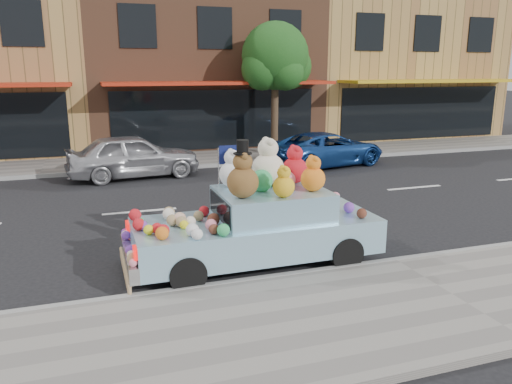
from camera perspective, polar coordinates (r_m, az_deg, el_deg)
name	(u,v)px	position (r m, az deg, el deg)	size (l,w,h in m)	color
ground	(289,199)	(13.60, 3.85, -0.76)	(120.00, 120.00, 0.00)	black
near_sidewalk	(452,297)	(8.30, 21.46, -11.15)	(60.00, 3.00, 0.12)	gray
far_sidewalk	(227,157)	(19.62, -3.38, 3.98)	(60.00, 3.00, 0.12)	gray
near_kerb	(395,262)	(9.38, 15.61, -7.70)	(60.00, 0.12, 0.13)	gray
far_kerb	(237,164)	(18.20, -2.14, 3.22)	(60.00, 0.12, 0.13)	gray
storefront_mid	(195,64)	(24.65, -6.96, 14.30)	(10.00, 9.80, 7.30)	brown
storefront_right	(378,65)	(28.43, 13.81, 13.94)	(10.00, 9.80, 7.30)	#A98447
street_tree	(275,62)	(20.00, 2.23, 14.64)	(3.00, 2.70, 5.22)	#38281C
car_silver	(133,156)	(16.57, -13.84, 4.04)	(1.68, 4.18, 1.42)	#BABAC0
car_blue	(327,149)	(18.30, 8.09, 4.89)	(2.03, 4.40, 1.22)	#1A4593
art_car	(257,220)	(8.89, 0.15, -3.27)	(4.49, 1.79, 2.32)	black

